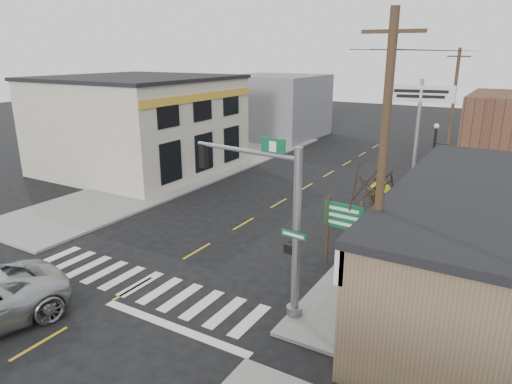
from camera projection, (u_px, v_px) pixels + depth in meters
The scene contains 18 objects.
ground at pixel (133, 288), 17.49m from camera, with size 140.00×140.00×0.00m, color black.
sidewalk_right at pixel (440, 224), 23.82m from camera, with size 6.00×38.00×0.13m, color gray.
sidewalk_left at pixel (174, 178), 32.55m from camera, with size 6.00×38.00×0.13m, color gray.
center_line at pixel (243, 224), 24.08m from camera, with size 0.12×56.00×0.01m, color gold.
crosswalk at pixel (141, 284), 17.82m from camera, with size 11.00×2.20×0.01m, color silver.
left_building at pixel (139, 125), 34.33m from camera, with size 12.00×12.00×6.80m, color beige.
bldg_distant_left at pixel (275, 106), 48.25m from camera, with size 9.00×10.00×6.40m, color slate.
traffic_signal_pole at pixel (277, 212), 14.85m from camera, with size 4.71×0.38×5.96m.
guide_sign at pixel (343, 224), 18.45m from camera, with size 1.70×0.14×2.97m.
fire_hydrant at pixel (369, 245), 20.26m from camera, with size 0.20×0.20×0.64m.
ped_crossing_sign at pixel (380, 195), 21.98m from camera, with size 1.10×0.08×2.84m.
lamp_post at pixel (433, 165), 23.67m from camera, with size 0.66×0.52×5.10m.
dance_center_sign at pixel (419, 113), 24.59m from camera, with size 3.39×0.21×7.21m.
bare_tree at pixel (375, 177), 16.52m from camera, with size 2.67×2.67×5.35m.
shrub_front at pixel (424, 287), 16.47m from camera, with size 1.16×1.16×0.87m, color #22381A.
shrub_back at pixel (437, 260), 18.74m from camera, with size 1.03×1.03×0.78m, color black.
utility_pole_near at pixel (381, 181), 13.23m from camera, with size 1.69×0.25×9.72m.
utility_pole_far at pixel (452, 111), 32.21m from camera, with size 1.54×0.23×8.86m.
Camera 1 is at (11.99, -11.08, 8.68)m, focal length 32.00 mm.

